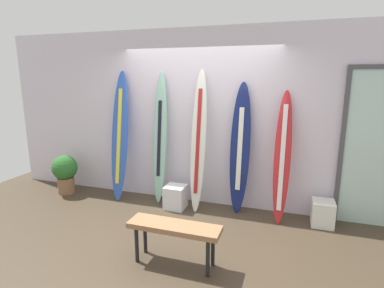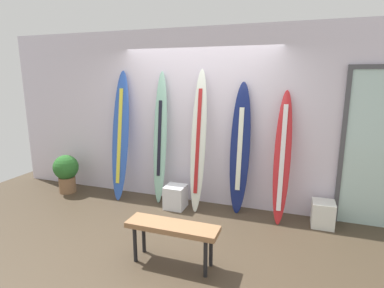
% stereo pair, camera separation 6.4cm
% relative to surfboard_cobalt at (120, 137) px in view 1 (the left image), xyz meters
% --- Properties ---
extents(ground, '(8.00, 8.00, 0.04)m').
position_rel_surfboard_cobalt_xyz_m(ground, '(1.30, -0.95, -1.09)').
color(ground, '#413526').
extents(wall_back, '(7.20, 0.20, 2.80)m').
position_rel_surfboard_cobalt_xyz_m(wall_back, '(1.30, 0.35, 0.33)').
color(wall_back, silver).
rests_on(wall_back, ground).
extents(surfboard_cobalt, '(0.32, 0.47, 2.16)m').
position_rel_surfboard_cobalt_xyz_m(surfboard_cobalt, '(0.00, 0.00, 0.00)').
color(surfboard_cobalt, '#2C54B4').
rests_on(surfboard_cobalt, ground).
extents(surfboard_seafoam, '(0.25, 0.31, 2.15)m').
position_rel_surfboard_cobalt_xyz_m(surfboard_seafoam, '(0.70, 0.07, 0.00)').
color(surfboard_seafoam, '#8AC0AB').
rests_on(surfboard_seafoam, ground).
extents(surfboard_ivory, '(0.25, 0.44, 2.18)m').
position_rel_surfboard_cobalt_xyz_m(surfboard_ivory, '(1.38, -0.00, 0.02)').
color(surfboard_ivory, silver).
rests_on(surfboard_ivory, ground).
extents(surfboard_navy, '(0.31, 0.27, 1.99)m').
position_rel_surfboard_cobalt_xyz_m(surfboard_navy, '(2.01, 0.09, -0.09)').
color(surfboard_navy, navy).
rests_on(surfboard_navy, ground).
extents(surfboard_crimson, '(0.23, 0.45, 1.88)m').
position_rel_surfboard_cobalt_xyz_m(surfboard_crimson, '(2.63, -0.00, -0.13)').
color(surfboard_crimson, red).
rests_on(surfboard_crimson, ground).
extents(display_block_left, '(0.32, 0.32, 0.37)m').
position_rel_surfboard_cobalt_xyz_m(display_block_left, '(1.04, -0.13, -0.89)').
color(display_block_left, silver).
rests_on(display_block_left, ground).
extents(display_block_center, '(0.30, 0.30, 0.36)m').
position_rel_surfboard_cobalt_xyz_m(display_block_center, '(3.23, -0.01, -0.89)').
color(display_block_center, silver).
rests_on(display_block_center, ground).
extents(potted_plant, '(0.44, 0.44, 0.69)m').
position_rel_surfboard_cobalt_xyz_m(potted_plant, '(-1.07, -0.15, -0.67)').
color(potted_plant, brown).
rests_on(potted_plant, ground).
extents(bench, '(1.04, 0.29, 0.48)m').
position_rel_surfboard_cobalt_xyz_m(bench, '(1.59, -1.53, -0.66)').
color(bench, '#966A45').
rests_on(bench, ground).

